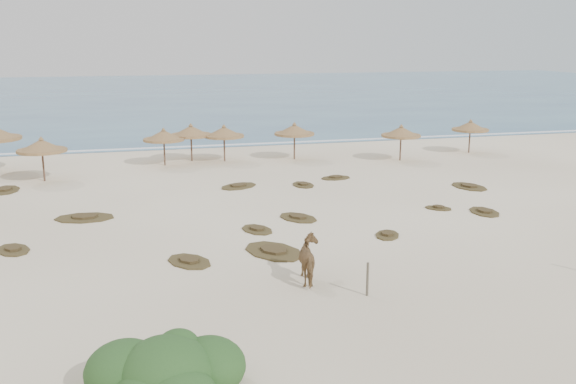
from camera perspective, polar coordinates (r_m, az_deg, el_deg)
name	(u,v)px	position (r m, az deg, el deg)	size (l,w,h in m)	color
ground	(279,256)	(24.24, -0.84, -5.70)	(160.00, 160.00, 0.00)	#FCEFCF
ocean	(158,94)	(97.72, -11.48, 8.54)	(200.00, 100.00, 0.01)	#2B5682
foam_line	(197,146)	(49.19, -8.08, 4.04)	(70.00, 0.60, 0.01)	white
palapa_1	(42,146)	(39.00, -21.05, 3.80)	(2.93, 2.93, 2.59)	brown
palapa_2	(164,136)	(41.84, -10.99, 4.91)	(3.03, 3.03, 2.45)	brown
palapa_3	(191,132)	(43.04, -8.63, 5.33)	(2.93, 2.93, 2.54)	brown
palapa_4	(224,133)	(42.67, -5.71, 5.28)	(2.86, 2.86, 2.48)	brown
palapa_5	(294,130)	(43.22, 0.57, 5.50)	(2.83, 2.83, 2.53)	brown
palapa_6	(401,132)	(43.43, 10.02, 5.25)	(3.16, 3.16, 2.45)	brown
palapa_7	(470,127)	(47.57, 15.91, 5.61)	(3.18, 3.18, 2.41)	brown
horse	(311,260)	(21.55, 2.07, -6.07)	(0.81, 1.79, 1.51)	olive
fence_post_near	(367,279)	(20.61, 7.08, -7.69)	(0.08, 0.08, 1.11)	brown
bush	(167,375)	(15.33, -10.71, -15.71)	(3.70, 3.26, 1.66)	#305926
scrub_0	(13,249)	(26.95, -23.25, -4.72)	(1.76, 2.09, 0.16)	#504623
scrub_1	(85,217)	(30.57, -17.64, -2.17)	(2.88, 2.06, 0.16)	#504623
scrub_2	(257,229)	(27.38, -2.76, -3.33)	(1.63, 2.00, 0.16)	#504623
scrub_3	(298,217)	(29.14, 0.90, -2.27)	(2.11, 2.44, 0.16)	#504623
scrub_4	(484,212)	(31.48, 17.06, -1.68)	(1.41, 2.02, 0.16)	#504623
scrub_5	(469,186)	(36.62, 15.80, 0.49)	(1.95, 2.58, 0.16)	#504623
scrub_6	(5,190)	(37.63, -23.88, 0.17)	(1.53, 2.34, 0.16)	#504623
scrub_7	(303,185)	(35.68, 1.36, 0.67)	(1.19, 1.77, 0.16)	#504623
scrub_9	(274,251)	(24.63, -1.27, -5.26)	(2.82, 3.29, 0.16)	#504623
scrub_10	(336,178)	(37.56, 4.26, 1.29)	(1.94, 1.40, 0.16)	#504623
scrub_11	(189,261)	(23.81, -8.77, -6.09)	(2.11, 2.41, 0.16)	#504623
scrub_12	(387,235)	(26.92, 8.82, -3.77)	(1.56, 1.78, 0.16)	#504623
scrub_13	(239,186)	(35.44, -4.42, 0.54)	(2.67, 2.41, 0.16)	#504623
scrub_14	(438,208)	(31.61, 13.22, -1.38)	(1.52, 1.47, 0.16)	#504623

